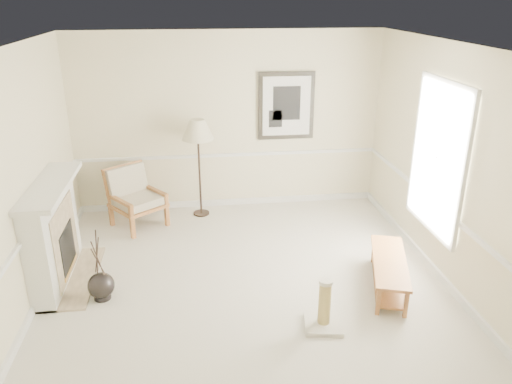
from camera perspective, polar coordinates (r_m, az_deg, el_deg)
ground at (r=6.25m, az=-0.99°, el=-11.34°), size 5.50×5.50×0.00m
room at (r=5.54m, az=0.22°, el=5.56°), size 5.04×5.54×2.92m
fireplace at (r=6.67m, az=-22.12°, el=-4.49°), size 0.64×1.64×1.31m
floor_vase at (r=6.31m, az=-17.27°, el=-10.25°), size 0.32×0.32×0.92m
armchair at (r=7.98m, az=-13.81°, el=-0.26°), size 1.01×1.02×0.93m
floor_lamp at (r=7.86m, az=-6.67°, el=6.79°), size 0.65×0.65×1.60m
bench at (r=6.42m, az=14.95°, el=-8.52°), size 0.77×1.38×0.38m
scratching_post at (r=5.64m, az=7.78°, el=-13.41°), size 0.48×0.48×0.59m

